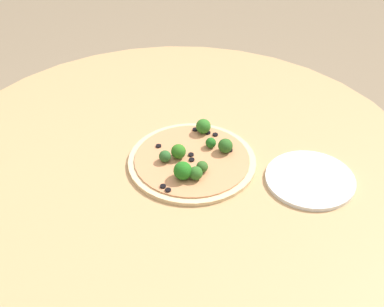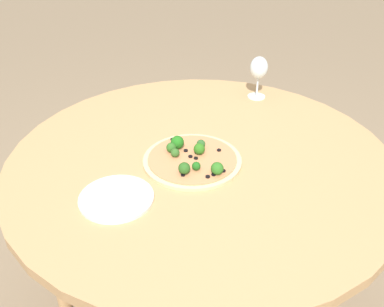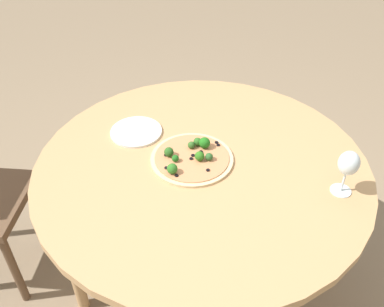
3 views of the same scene
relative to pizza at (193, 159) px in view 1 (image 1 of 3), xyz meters
name	(u,v)px [view 1 (image 1 of 3)]	position (x,y,z in m)	size (l,w,h in m)	color
dining_table	(175,180)	(0.00, -0.05, -0.07)	(1.26, 1.26, 0.74)	tan
pizza	(193,159)	(0.00, 0.00, 0.00)	(0.32, 0.32, 0.06)	#DBBC89
plate_near	(310,179)	(0.03, 0.28, -0.01)	(0.21, 0.21, 0.01)	silver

